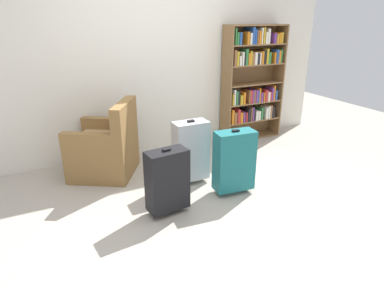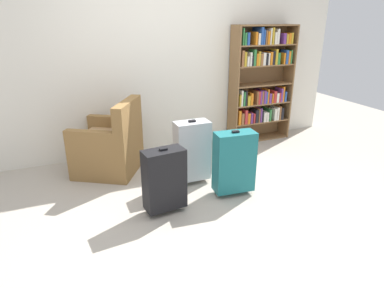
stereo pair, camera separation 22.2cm
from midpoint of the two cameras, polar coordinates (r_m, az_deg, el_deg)
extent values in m
plane|color=#B2A899|center=(3.51, 5.14, -10.08)|extent=(9.60, 9.60, 0.00)
cube|color=silver|center=(4.63, -4.30, 14.64)|extent=(5.48, 0.10, 2.60)
cube|color=brown|center=(4.93, 8.44, 9.58)|extent=(0.02, 0.29, 1.70)
cube|color=brown|center=(5.46, 17.14, 9.99)|extent=(0.02, 0.29, 1.70)
cube|color=brown|center=(5.29, 12.18, 10.11)|extent=(0.96, 0.02, 1.70)
cube|color=brown|center=(5.40, 12.29, 1.04)|extent=(0.92, 0.27, 0.02)
cube|color=brown|center=(5.31, 12.52, 3.92)|extent=(0.92, 0.27, 0.02)
cube|color=brown|center=(5.24, 12.76, 6.89)|extent=(0.92, 0.27, 0.02)
cube|color=brown|center=(5.18, 13.02, 9.94)|extent=(0.92, 0.27, 0.02)
cube|color=brown|center=(5.13, 13.28, 13.04)|extent=(0.92, 0.27, 0.02)
cube|color=brown|center=(5.10, 13.55, 16.19)|extent=(0.92, 0.27, 0.02)
cube|color=brown|center=(5.09, 13.82, 19.15)|extent=(0.92, 0.27, 0.02)
cube|color=orange|center=(5.05, 8.83, 4.70)|extent=(0.04, 0.24, 0.22)
cube|color=brown|center=(5.08, 9.32, 4.49)|extent=(0.04, 0.24, 0.17)
cube|color=#B22D2D|center=(5.09, 10.01, 4.72)|extent=(0.04, 0.20, 0.21)
cube|color=orange|center=(5.12, 10.43, 4.51)|extent=(0.04, 0.21, 0.16)
cube|color=#66337F|center=(5.15, 10.85, 4.56)|extent=(0.03, 0.22, 0.16)
cube|color=#B22D2D|center=(5.17, 11.29, 4.55)|extent=(0.03, 0.21, 0.15)
cube|color=black|center=(5.18, 11.81, 4.81)|extent=(0.04, 0.18, 0.20)
cube|color=brown|center=(5.21, 12.12, 4.96)|extent=(0.02, 0.21, 0.21)
cube|color=#66337F|center=(5.23, 12.43, 5.00)|extent=(0.02, 0.20, 0.21)
cube|color=black|center=(5.24, 12.74, 4.77)|extent=(0.03, 0.17, 0.17)
cube|color=silver|center=(5.27, 13.05, 4.72)|extent=(0.04, 0.19, 0.15)
cube|color=silver|center=(5.31, 13.38, 4.78)|extent=(0.04, 0.23, 0.14)
cube|color=#2D7238|center=(5.34, 13.80, 5.04)|extent=(0.03, 0.23, 0.18)
cube|color=silver|center=(5.37, 14.82, 5.05)|extent=(0.04, 0.17, 0.19)
cube|color=silver|center=(5.41, 15.12, 5.22)|extent=(0.03, 0.21, 0.20)
cube|color=brown|center=(5.42, 15.52, 5.27)|extent=(0.02, 0.18, 0.21)
cube|color=black|center=(5.46, 15.76, 5.21)|extent=(0.04, 0.21, 0.18)
cube|color=gold|center=(4.98, 8.94, 7.56)|extent=(0.02, 0.23, 0.17)
cube|color=silver|center=(4.99, 9.23, 7.92)|extent=(0.03, 0.24, 0.23)
cube|color=#2D7238|center=(5.00, 9.71, 7.78)|extent=(0.03, 0.21, 0.21)
cube|color=black|center=(5.02, 9.91, 7.90)|extent=(0.02, 0.24, 0.22)
cube|color=gold|center=(5.03, 10.59, 7.41)|extent=(0.04, 0.16, 0.14)
cube|color=orange|center=(5.07, 10.90, 7.71)|extent=(0.04, 0.22, 0.18)
cube|color=brown|center=(5.13, 11.73, 7.93)|extent=(0.02, 0.24, 0.20)
cube|color=#B22D2D|center=(5.12, 12.25, 7.84)|extent=(0.03, 0.17, 0.19)
cube|color=#66337F|center=(5.15, 12.43, 7.95)|extent=(0.02, 0.21, 0.20)
cube|color=brown|center=(5.17, 12.69, 7.92)|extent=(0.02, 0.21, 0.19)
cube|color=#66337F|center=(5.20, 12.95, 8.00)|extent=(0.03, 0.24, 0.19)
cube|color=#264C99|center=(5.19, 13.41, 7.85)|extent=(0.02, 0.18, 0.18)
cube|color=orange|center=(5.21, 13.65, 8.05)|extent=(0.02, 0.18, 0.21)
cube|color=#66337F|center=(5.24, 13.94, 7.74)|extent=(0.04, 0.19, 0.15)
cube|color=orange|center=(5.28, 14.22, 7.79)|extent=(0.02, 0.22, 0.14)
cube|color=#B22D2D|center=(5.30, 14.60, 8.00)|extent=(0.04, 0.23, 0.18)
cube|color=silver|center=(5.34, 14.97, 7.86)|extent=(0.04, 0.24, 0.14)
cube|color=#B22D2D|center=(5.33, 15.52, 7.80)|extent=(0.02, 0.17, 0.14)
cube|color=#66337F|center=(5.35, 15.79, 8.16)|extent=(0.03, 0.18, 0.21)
cube|color=orange|center=(5.37, 16.00, 8.33)|extent=(0.02, 0.20, 0.23)
cube|color=#264C99|center=(5.41, 16.32, 7.95)|extent=(0.03, 0.19, 0.16)
cube|color=brown|center=(4.88, 9.42, 14.32)|extent=(0.04, 0.23, 0.22)
cube|color=gold|center=(4.89, 9.88, 14.20)|extent=(0.03, 0.22, 0.20)
cube|color=silver|center=(4.91, 10.43, 13.82)|extent=(0.03, 0.18, 0.14)
cube|color=silver|center=(4.94, 10.84, 14.14)|extent=(0.03, 0.20, 0.19)
cube|color=black|center=(4.97, 11.04, 13.91)|extent=(0.02, 0.23, 0.14)
cube|color=#2D7238|center=(4.95, 11.58, 14.32)|extent=(0.04, 0.16, 0.22)
cube|color=orange|center=(5.01, 11.78, 14.05)|extent=(0.03, 0.23, 0.17)
cube|color=gold|center=(5.02, 12.14, 14.20)|extent=(0.03, 0.22, 0.19)
cube|color=brown|center=(5.02, 12.67, 13.98)|extent=(0.04, 0.17, 0.16)
cube|color=silver|center=(5.06, 13.00, 14.07)|extent=(0.04, 0.20, 0.17)
cube|color=black|center=(5.09, 13.37, 13.97)|extent=(0.03, 0.21, 0.16)
cube|color=silver|center=(5.11, 13.68, 14.04)|extent=(0.02, 0.22, 0.17)
cube|color=orange|center=(5.14, 14.03, 14.13)|extent=(0.03, 0.23, 0.18)
cube|color=black|center=(5.16, 14.38, 14.19)|extent=(0.04, 0.23, 0.19)
cube|color=gold|center=(5.16, 15.02, 14.26)|extent=(0.04, 0.17, 0.22)
cube|color=#2D7238|center=(5.20, 15.31, 13.99)|extent=(0.04, 0.20, 0.16)
cube|color=orange|center=(5.28, 16.05, 13.98)|extent=(0.03, 0.24, 0.16)
cube|color=#264C99|center=(5.27, 16.71, 14.11)|extent=(0.04, 0.16, 0.20)
cube|color=orange|center=(5.32, 16.84, 14.07)|extent=(0.03, 0.23, 0.18)
cube|color=#2D7238|center=(5.32, 17.31, 14.10)|extent=(0.02, 0.18, 0.19)
cube|color=#2D7238|center=(4.82, 9.77, 17.66)|extent=(0.02, 0.16, 0.22)
cube|color=#2D7238|center=(4.85, 10.04, 17.32)|extent=(0.03, 0.18, 0.17)
cube|color=#264C99|center=(4.89, 10.38, 17.32)|extent=(0.04, 0.23, 0.17)
cube|color=orange|center=(4.94, 11.86, 17.30)|extent=(0.03, 0.17, 0.17)
cube|color=silver|center=(4.97, 12.24, 17.19)|extent=(0.03, 0.19, 0.15)
cube|color=#264C99|center=(5.01, 12.53, 17.64)|extent=(0.04, 0.24, 0.23)
cube|color=#264C99|center=(5.02, 12.97, 17.43)|extent=(0.02, 0.22, 0.20)
cube|color=brown|center=(5.02, 13.47, 17.35)|extent=(0.02, 0.17, 0.19)
cube|color=orange|center=(5.06, 13.75, 17.25)|extent=(0.03, 0.19, 0.18)
cube|color=silver|center=(5.09, 14.01, 17.50)|extent=(0.02, 0.22, 0.22)
cube|color=gold|center=(5.11, 14.32, 17.53)|extent=(0.03, 0.23, 0.23)
cube|color=silver|center=(5.13, 14.83, 17.13)|extent=(0.04, 0.20, 0.16)
cube|color=silver|center=(5.14, 15.32, 17.35)|extent=(0.03, 0.17, 0.21)
cube|color=#66337F|center=(5.23, 16.21, 16.98)|extent=(0.04, 0.21, 0.15)
cube|color=gold|center=(5.24, 16.72, 16.87)|extent=(0.03, 0.18, 0.13)
cube|color=orange|center=(5.29, 16.94, 16.95)|extent=(0.04, 0.23, 0.15)
cube|color=gold|center=(5.31, 17.32, 16.94)|extent=(0.03, 0.21, 0.15)
cube|color=olive|center=(4.21, -12.74, -1.98)|extent=(0.96, 0.96, 0.40)
cube|color=tan|center=(4.13, -13.00, 1.09)|extent=(0.75, 0.73, 0.08)
cube|color=olive|center=(3.97, -9.33, 3.74)|extent=(0.46, 0.66, 0.50)
cube|color=olive|center=(4.37, -11.67, 3.28)|extent=(0.65, 0.44, 0.22)
cube|color=olive|center=(3.85, -14.68, 0.56)|extent=(0.65, 0.44, 0.22)
cylinder|color=#1E7F4C|center=(4.21, -3.93, -3.80)|extent=(0.08, 0.08, 0.10)
torus|color=#1E7F4C|center=(4.22, -3.26, -3.63)|extent=(0.06, 0.01, 0.06)
cube|color=#19666B|center=(3.55, 9.01, -3.05)|extent=(0.44, 0.24, 0.65)
cube|color=black|center=(3.43, 9.32, 2.08)|extent=(0.08, 0.05, 0.02)
cylinder|color=black|center=(3.65, 6.57, -8.39)|extent=(0.05, 0.05, 0.05)
cylinder|color=black|center=(3.77, 10.76, -7.64)|extent=(0.05, 0.05, 0.05)
cube|color=black|center=(3.20, -2.77, -6.10)|extent=(0.41, 0.24, 0.60)
cube|color=black|center=(3.07, -2.87, -0.92)|extent=(0.08, 0.05, 0.02)
cylinder|color=black|center=(3.32, -4.86, -11.63)|extent=(0.06, 0.06, 0.05)
cylinder|color=black|center=(3.42, -0.56, -10.48)|extent=(0.06, 0.06, 0.05)
cube|color=#B7BABF|center=(3.76, 1.68, -1.16)|extent=(0.39, 0.21, 0.68)
cube|color=black|center=(3.64, 1.74, 3.94)|extent=(0.08, 0.04, 0.02)
cylinder|color=black|center=(3.87, -0.24, -6.46)|extent=(0.05, 0.05, 0.05)
cylinder|color=black|center=(3.97, 3.44, -5.77)|extent=(0.05, 0.05, 0.05)
camera|label=1|loc=(0.11, -88.19, 0.69)|focal=31.16mm
camera|label=2|loc=(0.11, 91.81, -0.69)|focal=31.16mm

